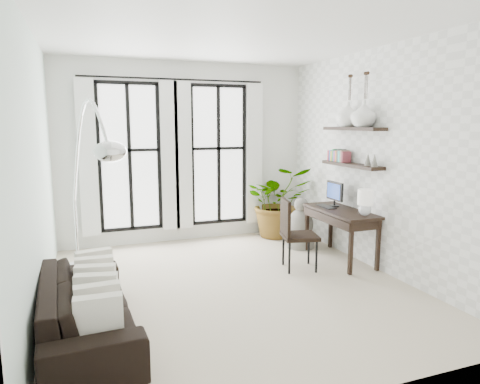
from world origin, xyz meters
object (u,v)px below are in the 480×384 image
sofa (87,308)px  desk_chair (294,230)px  desk (342,214)px  arc_lamp (87,145)px  plant (278,201)px  buddha (301,227)px

sofa → desk_chair: (2.88, 1.13, 0.28)m
desk → arc_lamp: bearing=-178.0°
plant → sofa: bearing=-140.1°
sofa → desk: bearing=-75.0°
desk_chair → arc_lamp: 3.06m
arc_lamp → sofa: bearing=-95.4°
desk → arc_lamp: (-3.64, -0.13, 1.13)m
plant → buddha: 0.85m
plant → desk_chair: size_ratio=1.29×
desk_chair → buddha: bearing=69.8°
desk_chair → plant: bearing=84.9°
buddha → desk: bearing=-75.8°
sofa → desk_chair: bearing=-71.3°
arc_lamp → buddha: size_ratio=2.77×
arc_lamp → desk: bearing=2.0°
plant → desk: bearing=-80.5°
plant → arc_lamp: (-3.36, -1.82, 1.21)m
sofa → plant: 4.52m
sofa → desk_chair: 3.10m
desk_chair → arc_lamp: arc_lamp is taller
sofa → desk: (3.74, 1.20, 0.43)m
desk → buddha: (-0.23, 0.90, -0.38)m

